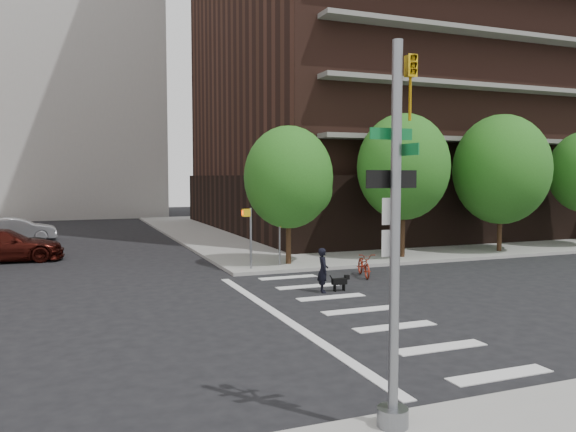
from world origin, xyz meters
TOP-DOWN VIEW (x-y plane):
  - ground at (0.00, 0.00)m, footprint 120.00×120.00m
  - sidewalk_ne at (20.50, 23.50)m, footprint 39.00×33.00m
  - crosswalk at (2.21, -0.00)m, footprint 3.85×13.00m
  - tree_a at (4.00, 8.50)m, footprint 4.00×4.00m
  - tree_b at (10.00, 8.50)m, footprint 4.50×4.50m
  - tree_c at (16.00, 8.50)m, footprint 5.00×5.00m
  - traffic_signal at (-0.47, -7.49)m, footprint 0.90×0.75m
  - pedestrian_signal at (2.32, 7.92)m, footprint 2.18×0.67m
  - parked_car_black at (-8.20, 15.80)m, footprint 2.32×5.01m
  - parked_car_maroon at (-8.19, 14.85)m, footprint 2.42×5.55m
  - parked_car_silver at (-8.20, 24.16)m, footprint 1.82×4.55m
  - scooter at (5.95, 5.05)m, footprint 1.14×1.98m
  - dog_walker at (3.10, 2.88)m, footprint 0.65×0.51m
  - dog at (3.77, 2.84)m, footprint 0.66×0.18m

SIDE VIEW (x-z plane):
  - ground at x=0.00m, z-range 0.00..0.00m
  - crosswalk at x=2.21m, z-range 0.00..0.01m
  - sidewalk_ne at x=20.50m, z-range 0.00..0.15m
  - dog at x=3.77m, z-range 0.07..0.64m
  - scooter at x=5.95m, z-range 0.00..0.99m
  - parked_car_black at x=-8.20m, z-range 0.00..1.39m
  - parked_car_silver at x=-8.20m, z-range 0.00..1.47m
  - dog_walker at x=3.10m, z-range 0.00..1.57m
  - parked_car_maroon at x=-8.19m, z-range 0.00..1.59m
  - pedestrian_signal at x=2.32m, z-range 0.55..3.15m
  - traffic_signal at x=-0.47m, z-range -0.30..5.70m
  - tree_a at x=4.00m, z-range 1.09..6.99m
  - tree_c at x=16.00m, z-range 1.05..7.85m
  - tree_b at x=10.00m, z-range 1.22..7.87m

